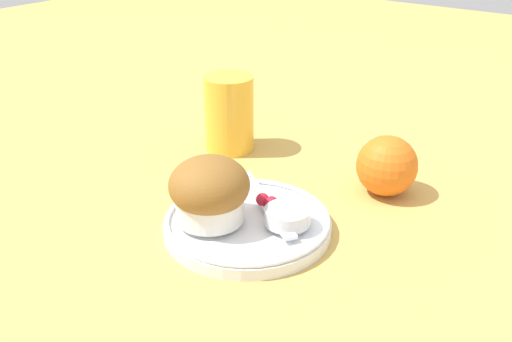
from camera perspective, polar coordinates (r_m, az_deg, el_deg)
name	(u,v)px	position (r m, az deg, el deg)	size (l,w,h in m)	color
ground_plane	(256,234)	(0.66, 0.02, -6.32)	(3.00, 3.00, 0.00)	tan
plate	(247,224)	(0.66, -0.94, -5.29)	(0.19, 0.19, 0.02)	white
muffin	(210,191)	(0.64, -4.67, -1.98)	(0.09, 0.09, 0.07)	silver
cream_ramekin	(287,215)	(0.64, 3.16, -4.44)	(0.05, 0.05, 0.02)	silver
berry_pair	(268,201)	(0.67, 1.17, -3.05)	(0.03, 0.02, 0.02)	#B7192D
butter_knife	(265,203)	(0.68, 0.94, -3.18)	(0.15, 0.11, 0.00)	silver
orange_fruit	(387,166)	(0.75, 12.95, 0.52)	(0.08, 0.08, 0.08)	orange
juice_glass	(229,113)	(0.85, -2.70, 5.77)	(0.07, 0.07, 0.11)	gold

